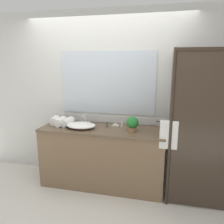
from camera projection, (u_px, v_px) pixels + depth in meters
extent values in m
plane|color=silver|center=(103.00, 184.00, 3.37)|extent=(8.00, 8.00, 0.00)
cube|color=silver|center=(108.00, 97.00, 3.41)|extent=(4.40, 0.05, 2.60)
cube|color=silver|center=(107.00, 119.00, 3.46)|extent=(1.80, 0.01, 0.11)
cube|color=silver|center=(107.00, 83.00, 3.33)|extent=(1.47, 0.01, 0.95)
cube|color=brown|center=(102.00, 158.00, 3.28)|extent=(1.80, 0.56, 0.87)
cube|color=brown|center=(102.00, 129.00, 3.17)|extent=(1.80, 0.58, 0.03)
cylinder|color=#2D2319|center=(170.00, 132.00, 2.68)|extent=(0.04, 0.04, 2.00)
cube|color=#2D2319|center=(224.00, 49.00, 2.35)|extent=(1.00, 0.04, 0.04)
cube|color=#382B21|center=(214.00, 135.00, 2.57)|extent=(0.96, 0.01, 1.96)
cube|color=#382B21|center=(170.00, 126.00, 2.95)|extent=(0.01, 0.57, 1.96)
cylinder|color=#2D2319|center=(169.00, 122.00, 2.67)|extent=(0.32, 0.02, 0.02)
cube|color=white|center=(169.00, 135.00, 2.71)|extent=(0.22, 0.04, 0.37)
ellipsoid|color=white|center=(81.00, 125.00, 3.18)|extent=(0.43, 0.32, 0.08)
cube|color=silver|center=(85.00, 124.00, 3.36)|extent=(0.17, 0.04, 0.02)
cylinder|color=silver|center=(85.00, 119.00, 3.34)|extent=(0.02, 0.02, 0.13)
cylinder|color=silver|center=(84.00, 116.00, 3.27)|extent=(0.02, 0.11, 0.02)
cylinder|color=silver|center=(82.00, 122.00, 3.36)|extent=(0.02, 0.02, 0.04)
cylinder|color=silver|center=(89.00, 122.00, 3.34)|extent=(0.02, 0.02, 0.04)
cylinder|color=#B77A51|center=(132.00, 129.00, 3.04)|extent=(0.11, 0.11, 0.05)
ellipsoid|color=#22702D|center=(132.00, 122.00, 3.01)|extent=(0.17, 0.17, 0.16)
cube|color=silver|center=(115.00, 125.00, 3.29)|extent=(0.10, 0.07, 0.01)
ellipsoid|color=beige|center=(115.00, 124.00, 3.28)|extent=(0.07, 0.04, 0.02)
cylinder|color=silver|center=(122.00, 124.00, 3.23)|extent=(0.03, 0.03, 0.08)
cylinder|color=#B7B2A8|center=(122.00, 122.00, 3.22)|extent=(0.02, 0.02, 0.01)
cylinder|color=#4C7056|center=(107.00, 125.00, 3.21)|extent=(0.03, 0.03, 0.07)
cylinder|color=black|center=(107.00, 123.00, 3.20)|extent=(0.02, 0.02, 0.01)
cylinder|color=white|center=(55.00, 121.00, 3.36)|extent=(0.16, 0.23, 0.12)
cylinder|color=white|center=(61.00, 122.00, 3.31)|extent=(0.14, 0.27, 0.12)
cylinder|color=white|center=(67.00, 122.00, 3.28)|extent=(0.15, 0.25, 0.12)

